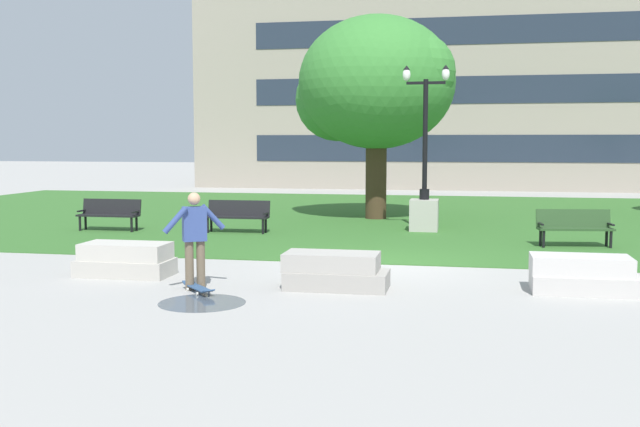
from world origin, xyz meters
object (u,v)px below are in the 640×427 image
object	(u,v)px
concrete_block_right	(583,275)
skateboard	(198,288)
person_skateboarder	(195,235)
concrete_block_center	(126,260)
lamp_post_center	(424,197)
park_bench_near_right	(238,214)
park_bench_near_left	(110,213)
park_bench_far_left	(575,225)
concrete_block_left	(335,271)

from	to	relation	value
concrete_block_right	skateboard	world-z (taller)	concrete_block_right
person_skateboarder	skateboard	bearing A→B (deg)	-60.46
concrete_block_center	person_skateboarder	xyz separation A→B (m)	(1.80, -1.01, 0.66)
skateboard	lamp_post_center	xyz separation A→B (m)	(3.33, 9.56, 0.90)
skateboard	park_bench_near_right	size ratio (longest dim) A/B	0.49
skateboard	park_bench_near_left	distance (m)	9.66
skateboard	park_bench_far_left	world-z (taller)	park_bench_far_left
person_skateboarder	park_bench_far_left	xyz separation A→B (m)	(7.27, 6.77, -0.43)
concrete_block_center	concrete_block_right	distance (m)	8.44
concrete_block_center	park_bench_far_left	size ratio (longest dim) A/B	0.97
concrete_block_right	park_bench_near_left	bearing A→B (deg)	151.35
concrete_block_right	park_bench_far_left	xyz separation A→B (m)	(0.63, 5.76, 0.23)
lamp_post_center	person_skateboarder	bearing A→B (deg)	-110.44
concrete_block_center	concrete_block_right	world-z (taller)	same
skateboard	park_bench_near_right	bearing A→B (deg)	102.66
lamp_post_center	park_bench_near_right	bearing A→B (deg)	-164.42
park_bench_near_left	park_bench_far_left	distance (m)	12.75
concrete_block_center	skateboard	xyz separation A→B (m)	(1.94, -1.26, -0.22)
concrete_block_right	lamp_post_center	distance (m)	8.91
concrete_block_right	park_bench_far_left	distance (m)	5.80
concrete_block_right	park_bench_near_right	world-z (taller)	park_bench_near_right
concrete_block_center	person_skateboarder	size ratio (longest dim) A/B	1.05
skateboard	park_bench_far_left	xyz separation A→B (m)	(7.13, 7.02, 0.45)
skateboard	person_skateboarder	bearing A→B (deg)	119.54
concrete_block_center	park_bench_far_left	distance (m)	10.74
concrete_block_center	park_bench_near_right	bearing A→B (deg)	89.00
person_skateboarder	park_bench_far_left	distance (m)	9.94
concrete_block_right	park_bench_far_left	world-z (taller)	park_bench_far_left
concrete_block_right	skateboard	distance (m)	6.62
concrete_block_left	person_skateboarder	distance (m)	2.54
concrete_block_left	person_skateboarder	bearing A→B (deg)	-167.17
park_bench_far_left	lamp_post_center	world-z (taller)	lamp_post_center
concrete_block_left	concrete_block_center	bearing A→B (deg)	173.66
park_bench_near_left	park_bench_near_right	xyz separation A→B (m)	(3.77, 0.26, 0.00)
concrete_block_left	park_bench_near_right	world-z (taller)	park_bench_near_right
concrete_block_left	park_bench_near_right	bearing A→B (deg)	119.07
concrete_block_left	skateboard	distance (m)	2.39
person_skateboarder	park_bench_far_left	world-z (taller)	person_skateboarder
skateboard	concrete_block_center	bearing A→B (deg)	146.99
concrete_block_right	park_bench_near_right	xyz separation A→B (m)	(-8.32, 6.87, 0.23)
park_bench_near_left	lamp_post_center	size ratio (longest dim) A/B	0.38
park_bench_near_left	park_bench_near_right	world-z (taller)	same
park_bench_near_left	lamp_post_center	bearing A→B (deg)	10.76
concrete_block_left	park_bench_near_left	bearing A→B (deg)	137.98
concrete_block_center	lamp_post_center	size ratio (longest dim) A/B	0.38
skateboard	park_bench_near_right	xyz separation A→B (m)	(-1.82, 8.12, 0.45)
concrete_block_center	park_bench_far_left	bearing A→B (deg)	32.40
park_bench_near_left	lamp_post_center	distance (m)	9.09
concrete_block_center	lamp_post_center	distance (m)	9.85
concrete_block_center	park_bench_near_right	xyz separation A→B (m)	(0.12, 6.86, 0.23)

